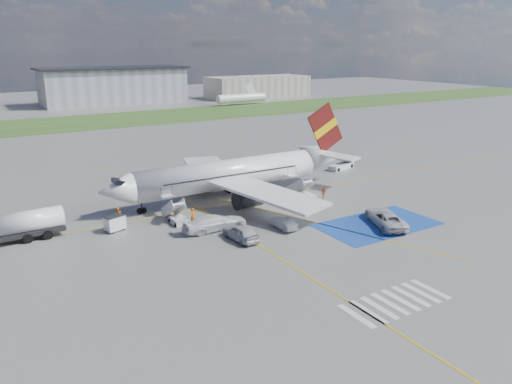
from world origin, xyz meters
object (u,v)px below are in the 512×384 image
at_px(gpu_cart, 115,224).
at_px(belt_loader, 341,166).
at_px(fuel_tanker, 18,229).
at_px(car_silver_b, 283,222).
at_px(airliner, 237,173).
at_px(car_silver_a, 241,232).
at_px(van_white_a, 386,215).
at_px(van_white_b, 215,220).

xyz_separation_m(gpu_cart, belt_loader, (40.78, 9.03, -0.39)).
distance_m(fuel_tanker, car_silver_b, 28.41).
relative_size(airliner, car_silver_a, 7.34).
distance_m(van_white_a, van_white_b, 19.64).
height_order(gpu_cart, van_white_b, van_white_b).
height_order(car_silver_a, van_white_a, van_white_a).
relative_size(car_silver_b, van_white_b, 0.72).
distance_m(airliner, van_white_b, 12.94).
relative_size(fuel_tanker, car_silver_b, 2.28).
bearing_deg(car_silver_a, car_silver_b, -178.53).
height_order(airliner, fuel_tanker, airliner).
xyz_separation_m(belt_loader, van_white_a, (-13.55, -23.40, 0.71)).
bearing_deg(van_white_b, car_silver_a, -167.46).
bearing_deg(van_white_a, fuel_tanker, -0.67).
bearing_deg(fuel_tanker, car_silver_b, -25.42).
relative_size(airliner, van_white_b, 6.47).
distance_m(belt_loader, van_white_a, 27.05).
relative_size(car_silver_a, van_white_a, 0.84).
height_order(fuel_tanker, van_white_a, fuel_tanker).
distance_m(airliner, gpu_cart, 18.65).
xyz_separation_m(airliner, belt_loader, (22.78, 4.91, -2.98)).
height_order(gpu_cart, car_silver_b, gpu_cart).
height_order(airliner, car_silver_a, airliner).
distance_m(car_silver_b, van_white_a, 11.98).
xyz_separation_m(belt_loader, van_white_b, (-31.10, -14.56, 0.70)).
xyz_separation_m(car_silver_a, car_silver_b, (5.83, 0.61, -0.18)).
xyz_separation_m(airliner, car_silver_b, (-1.52, -13.20, -2.72)).
bearing_deg(car_silver_b, airliner, -97.24).
bearing_deg(gpu_cart, car_silver_b, -46.44).
distance_m(airliner, belt_loader, 23.49).
bearing_deg(gpu_cart, van_white_a, -45.42).
bearing_deg(car_silver_b, belt_loader, -143.97).
bearing_deg(fuel_tanker, gpu_cart, -15.26).
bearing_deg(airliner, belt_loader, 12.18).
distance_m(belt_loader, van_white_b, 34.34).
bearing_deg(van_white_b, gpu_cart, 59.74).
bearing_deg(belt_loader, car_silver_b, -157.93).
relative_size(belt_loader, van_white_b, 1.01).
bearing_deg(airliner, van_white_b, -130.79).
relative_size(airliner, van_white_a, 6.14).
bearing_deg(car_silver_b, van_white_b, -28.27).
height_order(airliner, van_white_a, airliner).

